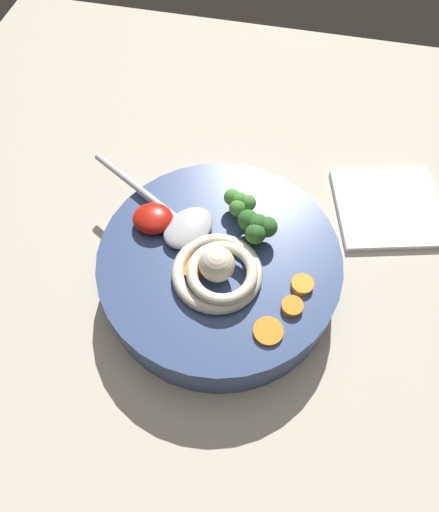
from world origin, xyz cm
name	(u,v)px	position (x,y,z in cm)	size (l,w,h in cm)	color
table_slab	(245,300)	(0.00, 0.00, 1.38)	(101.19, 101.19, 2.76)	#BCB29E
soup_bowl	(220,268)	(-3.29, 1.11, 5.59)	(25.75, 25.75, 5.49)	#334775
noodle_pile	(218,271)	(-2.87, -1.31, 9.51)	(10.10, 9.91, 4.06)	beige
soup_spoon	(179,220)	(-8.38, 4.07, 9.05)	(16.58, 11.59, 1.60)	#B7B7BC
chili_sauce_dollop	(153,218)	(-11.13, 3.58, 9.24)	(4.41, 3.97, 1.98)	#B2190F
broccoli_floret_rear	(239,202)	(-2.43, 7.08, 10.03)	(3.59, 3.09, 2.84)	#7A9E60
broccoli_floret_right	(257,226)	(-0.04, 4.17, 10.36)	(4.27, 3.67, 3.37)	#7A9E60
carrot_slice_far	(192,268)	(-5.66, -1.02, 8.56)	(2.43, 2.43, 0.62)	orange
carrot_slice_near_spoon	(268,331)	(3.01, -6.12, 8.46)	(2.89, 2.89, 0.42)	orange
carrot_slice_beside_noodles	(292,306)	(4.86, -3.14, 8.59)	(2.13, 2.13, 0.69)	orange
carrot_slice_left	(302,284)	(5.54, -0.55, 8.58)	(2.24, 2.24, 0.67)	orange
folded_napkin	(389,207)	(15.26, 15.56, 3.16)	(12.91, 12.19, 0.80)	white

